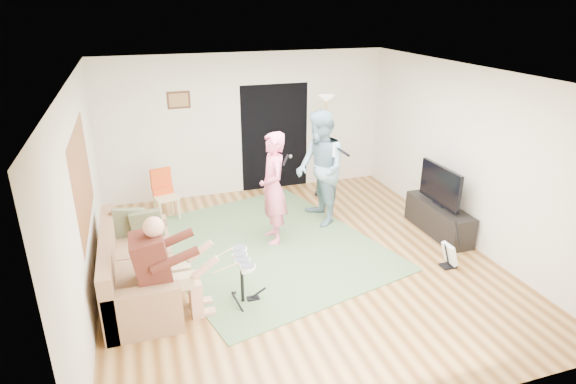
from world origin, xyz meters
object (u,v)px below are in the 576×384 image
object	(u,v)px
drum_kit	(242,282)
singer	(273,188)
sofa	(133,273)
dining_chair	(166,201)
guitar_spare	(450,254)
television	(440,185)
torchiere_lamp	(325,128)
guitarist	(320,169)
tv_cabinet	(439,219)

from	to	relation	value
drum_kit	singer	world-z (taller)	singer
sofa	singer	world-z (taller)	singer
sofa	dining_chair	size ratio (longest dim) A/B	2.40
sofa	guitar_spare	distance (m)	4.37
television	torchiere_lamp	bearing A→B (deg)	117.19
sofa	dining_chair	distance (m)	2.34
guitarist	dining_chair	distance (m)	2.75
guitar_spare	sofa	bearing A→B (deg)	170.55
guitarist	television	bearing A→B (deg)	59.00
drum_kit	television	xyz separation A→B (m)	(3.45, 0.93, 0.56)
guitar_spare	television	distance (m)	1.26
sofa	tv_cabinet	world-z (taller)	sofa
singer	television	distance (m)	2.66
drum_kit	singer	xyz separation A→B (m)	(0.86, 1.52, 0.59)
drum_kit	tv_cabinet	size ratio (longest dim) A/B	0.48
singer	television	world-z (taller)	singer
guitar_spare	television	size ratio (longest dim) A/B	0.74
television	guitar_spare	bearing A→B (deg)	-113.60
drum_kit	tv_cabinet	distance (m)	3.62
guitarist	television	world-z (taller)	guitarist
torchiere_lamp	television	distance (m)	2.47
sofa	torchiere_lamp	distance (m)	4.50
dining_chair	tv_cabinet	world-z (taller)	dining_chair
tv_cabinet	drum_kit	bearing A→B (deg)	-165.15
guitar_spare	tv_cabinet	world-z (taller)	guitar_spare
guitarist	guitar_spare	distance (m)	2.46
tv_cabinet	torchiere_lamp	bearing A→B (deg)	118.23
guitarist	torchiere_lamp	world-z (taller)	torchiere_lamp
sofa	television	bearing A→B (deg)	3.36
dining_chair	television	bearing A→B (deg)	-39.91
dining_chair	torchiere_lamp	bearing A→B (deg)	-11.15
drum_kit	singer	size ratio (longest dim) A/B	0.38
torchiere_lamp	tv_cabinet	bearing A→B (deg)	-61.77
torchiere_lamp	dining_chair	distance (m)	3.21
singer	guitarist	xyz separation A→B (m)	(0.94, 0.41, 0.08)
singer	guitar_spare	world-z (taller)	singer
guitar_spare	torchiere_lamp	size ratio (longest dim) A/B	0.38
drum_kit	guitarist	size ratio (longest dim) A/B	0.35
singer	torchiere_lamp	size ratio (longest dim) A/B	0.90
singer	guitarist	bearing A→B (deg)	116.70
sofa	singer	xyz separation A→B (m)	(2.15, 0.87, 0.60)
guitarist	tv_cabinet	xyz separation A→B (m)	(1.70, -1.00, -0.72)
guitarist	guitar_spare	world-z (taller)	guitarist
guitarist	television	size ratio (longest dim) A/B	1.94
sofa	torchiere_lamp	size ratio (longest dim) A/B	1.08
drum_kit	television	size ratio (longest dim) A/B	0.67
torchiere_lamp	dining_chair	bearing A→B (deg)	-176.82
torchiere_lamp	guitarist	bearing A→B (deg)	-115.62
sofa	torchiere_lamp	world-z (taller)	torchiere_lamp
drum_kit	guitarist	bearing A→B (deg)	47.07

